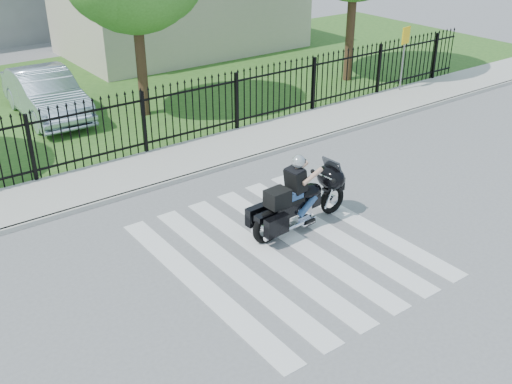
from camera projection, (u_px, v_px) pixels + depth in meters
ground at (285, 250)px, 12.03m from camera, size 120.00×120.00×0.00m
crosswalk at (285, 249)px, 12.03m from camera, size 5.00×5.50×0.01m
sidewalk at (164, 165)px, 15.59m from camera, size 40.00×2.00×0.12m
curb at (184, 178)px, 14.88m from camera, size 40.00×0.12×0.12m
grass_strip at (67, 100)px, 20.64m from camera, size 40.00×12.00×0.02m
iron_fence at (144, 124)px, 15.93m from camera, size 26.00×0.04×1.80m
building_low at (182, 10)px, 26.45m from camera, size 10.00×6.00×3.50m
motorcycle_rider at (299, 198)px, 12.52m from camera, size 2.62×0.87×1.73m
parked_car at (46, 94)px, 18.71m from camera, size 1.71×4.61×1.51m
traffic_sign at (405, 45)px, 20.57m from camera, size 0.48×0.14×2.21m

